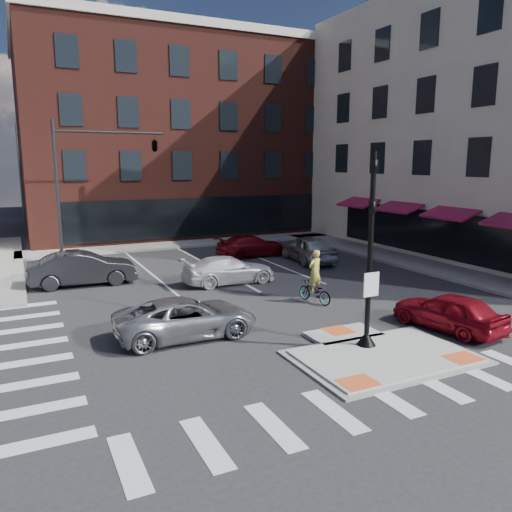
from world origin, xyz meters
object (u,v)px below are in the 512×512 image
red_sedan (449,311)px  cyclist (315,285)px  bg_car_red (252,246)px  bg_car_silver (308,248)px  white_pickup (229,270)px  silver_suv (186,318)px  bg_car_dark (83,268)px

red_sedan → cyclist: cyclist is taller
bg_car_red → cyclist: (-2.04, -10.47, 0.10)m
bg_car_silver → cyclist: 8.61m
bg_car_red → white_pickup: bearing=143.2°
red_sedan → bg_car_silver: size_ratio=0.84×
silver_suv → red_sedan: size_ratio=1.21×
red_sedan → bg_car_silver: 12.54m
white_pickup → silver_suv: bearing=146.5°
bg_car_dark → cyclist: bearing=-128.2°
white_pickup → cyclist: (1.92, -4.63, 0.09)m
bg_car_silver → bg_car_red: bg_car_silver is taller
silver_suv → white_pickup: size_ratio=1.05×
silver_suv → bg_car_red: silver_suv is taller
bg_car_dark → cyclist: size_ratio=2.20×
red_sedan → bg_car_silver: (1.90, 12.39, 0.13)m
bg_car_dark → silver_suv: bearing=-162.9°
silver_suv → cyclist: cyclist is taller
bg_car_red → cyclist: bearing=166.4°
cyclist → bg_car_dark: bearing=-54.9°
white_pickup → bg_car_red: 7.05m
red_sedan → white_pickup: (-4.31, 9.56, -0.01)m
silver_suv → cyclist: bearing=-74.4°
bg_car_silver → bg_car_red: (-2.25, 3.00, -0.14)m
bg_car_silver → cyclist: bearing=66.9°
bg_car_silver → cyclist: (-4.28, -7.47, -0.05)m
cyclist → silver_suv: bearing=1.7°
bg_car_silver → bg_car_red: size_ratio=1.04×
white_pickup → bg_car_silver: size_ratio=0.97×
silver_suv → white_pickup: bearing=-33.1°
bg_car_dark → bg_car_silver: bg_car_dark is taller
white_pickup → bg_car_silver: bearing=-65.5°
silver_suv → bg_car_red: bearing=-33.4°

